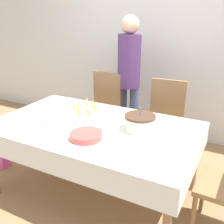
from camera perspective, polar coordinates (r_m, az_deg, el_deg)
ground_plane at (r=2.76m, az=-3.55°, el=-16.79°), size 12.00×12.00×0.00m
wall_back at (r=3.69m, az=9.67°, el=15.54°), size 8.00×0.05×2.70m
dining_table at (r=2.42m, az=-3.88°, el=-5.04°), size 1.84×1.11×0.72m
dining_chair_far_left at (r=3.33m, az=-2.01°, el=0.93°), size 0.45×0.45×0.98m
dining_chair_far_right at (r=3.04m, az=11.31°, el=-1.51°), size 0.44×0.44×0.98m
birthday_cake at (r=2.27m, az=6.10°, el=-2.30°), size 0.27×0.27×0.21m
champagne_tray at (r=2.48m, az=-5.69°, el=0.36°), size 0.34×0.34×0.18m
plate_stack_main at (r=2.14m, az=-5.63°, el=-5.15°), size 0.27×0.27×0.05m
plate_stack_dessert at (r=2.31m, az=-2.01°, el=-3.02°), size 0.19×0.19×0.04m
cake_knife at (r=2.16m, az=3.27°, el=-5.46°), size 0.30×0.04×0.00m
fork_pile at (r=2.42m, az=-16.17°, el=-3.09°), size 0.18×0.09×0.02m
napkin_pile at (r=2.52m, az=-13.63°, el=-1.95°), size 0.15×0.15×0.01m
person_standing at (r=3.28m, az=3.71°, el=8.90°), size 0.28×0.28×1.65m
gift_bag at (r=3.31m, az=-23.15°, el=-8.77°), size 0.19×0.11×0.27m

